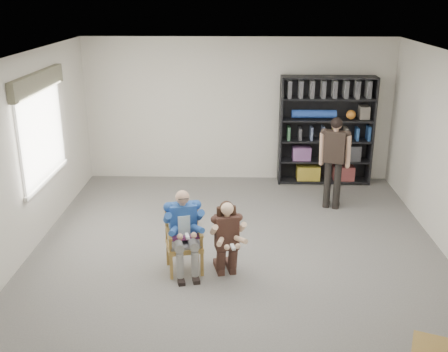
# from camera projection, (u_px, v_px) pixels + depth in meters

# --- Properties ---
(room_shell) EXTENTS (6.00, 7.00, 2.80)m
(room_shell) POSITION_uv_depth(u_px,v_px,m) (238.00, 166.00, 6.95)
(room_shell) COLOR white
(room_shell) RESTS_ON ground
(floor) EXTENTS (6.00, 7.00, 0.01)m
(floor) POSITION_uv_depth(u_px,v_px,m) (237.00, 260.00, 7.42)
(floor) COLOR slate
(floor) RESTS_ON ground
(window_left) EXTENTS (0.16, 2.00, 1.75)m
(window_left) POSITION_uv_depth(u_px,v_px,m) (43.00, 129.00, 7.89)
(window_left) COLOR white
(window_left) RESTS_ON room_shell
(armchair) EXTENTS (0.62, 0.61, 0.89)m
(armchair) POSITION_uv_depth(u_px,v_px,m) (184.00, 241.00, 7.01)
(armchair) COLOR #AB782F
(armchair) RESTS_ON floor
(seated_man) EXTENTS (0.65, 0.79, 1.16)m
(seated_man) POSITION_uv_depth(u_px,v_px,m) (184.00, 232.00, 6.96)
(seated_man) COLOR #234C89
(seated_man) RESTS_ON floor
(kneeling_woman) EXTENTS (0.60, 0.80, 1.06)m
(kneeling_woman) POSITION_uv_depth(u_px,v_px,m) (227.00, 239.00, 6.85)
(kneeling_woman) COLOR #3C221D
(kneeling_woman) RESTS_ON floor
(bookshelf) EXTENTS (1.80, 0.38, 2.10)m
(bookshelf) POSITION_uv_depth(u_px,v_px,m) (326.00, 131.00, 10.12)
(bookshelf) COLOR black
(bookshelf) RESTS_ON floor
(standing_man) EXTENTS (0.57, 0.43, 1.63)m
(standing_man) POSITION_uv_depth(u_px,v_px,m) (334.00, 164.00, 8.95)
(standing_man) COLOR #2B211C
(standing_man) RESTS_ON floor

